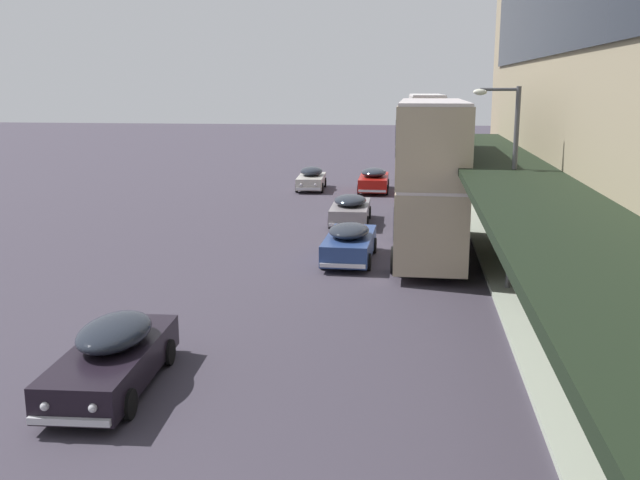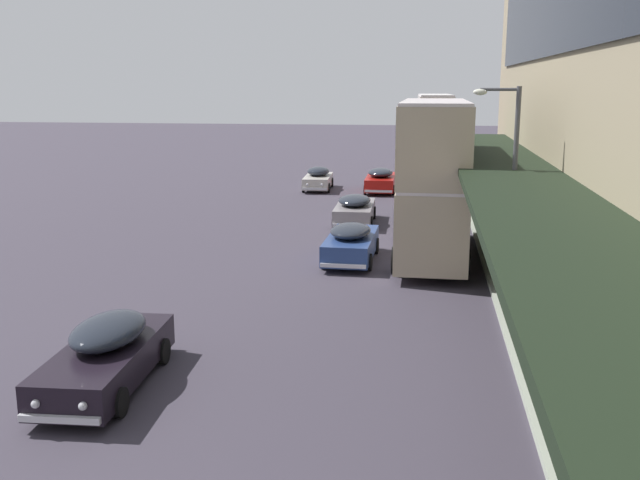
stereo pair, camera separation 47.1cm
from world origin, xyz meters
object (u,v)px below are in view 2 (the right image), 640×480
(transit_bus_kerbside_front, at_px, (434,130))
(sedan_lead_mid, at_px, (107,353))
(transit_bus_kerbside_rear, at_px, (433,174))
(sedan_oncoming_rear, at_px, (380,180))
(sedan_trailing_near, at_px, (351,242))
(street_lamp, at_px, (509,173))
(sedan_oncoming_front, at_px, (355,209))
(sedan_second_mid, at_px, (318,178))
(sedan_far_back, at_px, (434,185))

(transit_bus_kerbside_front, bearing_deg, sedan_lead_mid, -100.00)
(transit_bus_kerbside_rear, distance_m, sedan_oncoming_rear, 18.11)
(transit_bus_kerbside_rear, xyz_separation_m, sedan_trailing_near, (-3.08, -1.15, -2.58))
(transit_bus_kerbside_rear, xyz_separation_m, street_lamp, (2.36, -4.72, 0.67))
(transit_bus_kerbside_front, xyz_separation_m, sedan_trailing_near, (-3.36, -30.59, -2.51))
(transit_bus_kerbside_front, xyz_separation_m, sedan_oncoming_front, (-3.99, -22.90, -2.53))
(transit_bus_kerbside_front, relative_size, sedan_oncoming_front, 1.96)
(sedan_lead_mid, bearing_deg, sedan_second_mid, 89.89)
(transit_bus_kerbside_front, distance_m, transit_bus_kerbside_rear, 29.44)
(transit_bus_kerbside_rear, bearing_deg, sedan_oncoming_front, 119.56)
(sedan_oncoming_front, bearing_deg, sedan_trailing_near, -85.33)
(sedan_trailing_near, bearing_deg, sedan_far_back, 78.78)
(street_lamp, bearing_deg, transit_bus_kerbside_front, 93.48)
(sedan_oncoming_front, bearing_deg, street_lamp, -61.69)
(sedan_far_back, bearing_deg, sedan_oncoming_front, -113.63)
(sedan_second_mid, bearing_deg, sedan_trailing_near, -77.61)
(sedan_far_back, relative_size, sedan_oncoming_rear, 0.95)
(sedan_trailing_near, xyz_separation_m, sedan_oncoming_front, (-0.63, 7.69, -0.02))
(transit_bus_kerbside_front, relative_size, sedan_trailing_near, 1.95)
(transit_bus_kerbside_rear, bearing_deg, transit_bus_kerbside_front, 89.46)
(transit_bus_kerbside_rear, relative_size, sedan_far_back, 1.97)
(sedan_trailing_near, bearing_deg, sedan_second_mid, 102.39)
(sedan_lead_mid, height_order, sedan_second_mid, sedan_lead_mid)
(sedan_oncoming_rear, bearing_deg, sedan_lead_mid, -97.60)
(sedan_oncoming_front, relative_size, street_lamp, 0.72)
(sedan_trailing_near, height_order, sedan_oncoming_front, sedan_trailing_near)
(transit_bus_kerbside_front, xyz_separation_m, transit_bus_kerbside_rear, (-0.28, -29.44, 0.07))
(street_lamp, bearing_deg, sedan_oncoming_front, 118.31)
(sedan_far_back, distance_m, street_lamp, 20.63)
(transit_bus_kerbside_rear, height_order, sedan_second_mid, transit_bus_kerbside_rear)
(transit_bus_kerbside_rear, bearing_deg, sedan_second_mid, 112.06)
(sedan_far_back, distance_m, sedan_trailing_near, 17.03)
(sedan_lead_mid, relative_size, sedan_oncoming_rear, 1.01)
(sedan_lead_mid, height_order, street_lamp, street_lamp)
(sedan_lead_mid, bearing_deg, sedan_far_back, 75.51)
(sedan_far_back, bearing_deg, sedan_trailing_near, -101.22)
(sedan_lead_mid, bearing_deg, sedan_trailing_near, 71.33)
(transit_bus_kerbside_front, height_order, sedan_second_mid, transit_bus_kerbside_front)
(transit_bus_kerbside_front, bearing_deg, transit_bus_kerbside_rear, -90.54)
(sedan_oncoming_rear, height_order, street_lamp, street_lamp)
(sedan_second_mid, bearing_deg, transit_bus_kerbside_front, 56.64)
(sedan_lead_mid, xyz_separation_m, sedan_oncoming_rear, (4.19, 31.41, -0.01))
(transit_bus_kerbside_front, distance_m, sedan_trailing_near, 30.88)
(sedan_oncoming_rear, bearing_deg, sedan_far_back, -31.75)
(sedan_oncoming_rear, bearing_deg, transit_bus_kerbside_front, 73.78)
(transit_bus_kerbside_rear, height_order, sedan_lead_mid, transit_bus_kerbside_rear)
(sedan_trailing_near, xyz_separation_m, sedan_oncoming_rear, (-0.07, 18.80, 0.02))
(sedan_second_mid, relative_size, sedan_far_back, 0.94)
(sedan_second_mid, height_order, sedan_oncoming_rear, sedan_oncoming_rear)
(sedan_trailing_near, relative_size, sedan_oncoming_rear, 0.96)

